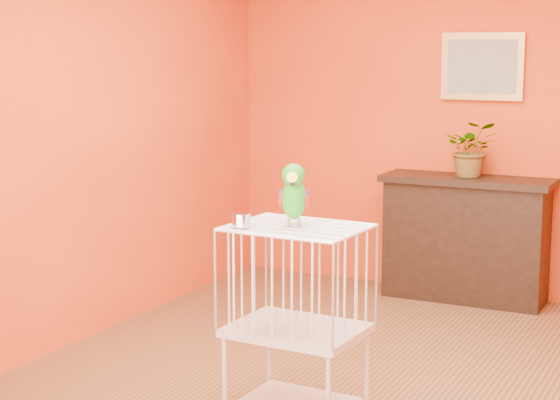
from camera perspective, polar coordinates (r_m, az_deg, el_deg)
The scene contains 8 objects.
ground at distance 5.43m, azimuth 5.56°, elevation -11.18°, with size 4.50×4.50×0.00m, color brown.
room_shell at distance 5.09m, azimuth 5.84°, elevation 5.75°, with size 4.50×4.50×4.50m.
console_cabinet at distance 7.17m, azimuth 11.23°, elevation -2.32°, with size 1.26×0.45×0.94m.
potted_plant at distance 7.10m, azimuth 11.67°, elevation 2.71°, with size 0.38×0.42×0.33m, color #26722D.
framed_picture at distance 7.20m, azimuth 12.22°, elevation 7.96°, with size 0.62×0.04×0.50m.
birdcage at distance 4.79m, azimuth 1.02°, elevation -7.34°, with size 0.68×0.53×1.01m.
feed_cup at distance 4.65m, azimuth -2.39°, elevation -1.22°, with size 0.10×0.10×0.07m, color silver.
parrot at distance 4.63m, azimuth 0.85°, elevation 0.34°, with size 0.18×0.29×0.33m.
Camera 1 is at (1.81, -4.75, 1.90)m, focal length 60.00 mm.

